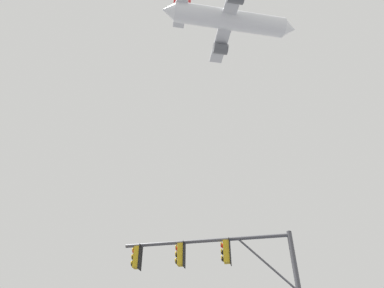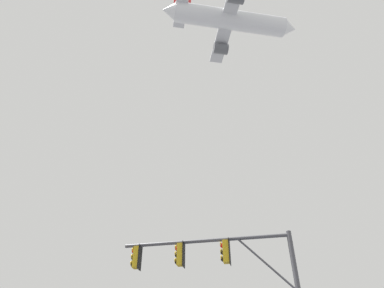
{
  "view_description": "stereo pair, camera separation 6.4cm",
  "coord_description": "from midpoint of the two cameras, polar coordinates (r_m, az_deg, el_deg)",
  "views": [
    {
      "loc": [
        0.86,
        -4.67,
        1.56
      ],
      "look_at": [
        0.39,
        15.8,
        15.98
      ],
      "focal_mm": 31.79,
      "sensor_mm": 36.0,
      "label": 1
    },
    {
      "loc": [
        0.93,
        -4.67,
        1.56
      ],
      "look_at": [
        0.39,
        15.8,
        15.98
      ],
      "focal_mm": 31.79,
      "sensor_mm": 36.0,
      "label": 2
    }
  ],
  "objects": [
    {
      "name": "airplane",
      "position": [
        54.17,
        6.37,
        19.95
      ],
      "size": [
        20.57,
        15.89,
        5.61
      ],
      "color": "white"
    },
    {
      "name": "signal_pole_near",
      "position": [
        14.53,
        5.35,
        -20.6
      ],
      "size": [
        7.04,
        1.44,
        6.65
      ],
      "color": "#4C4C51",
      "rests_on": "ground"
    }
  ]
}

